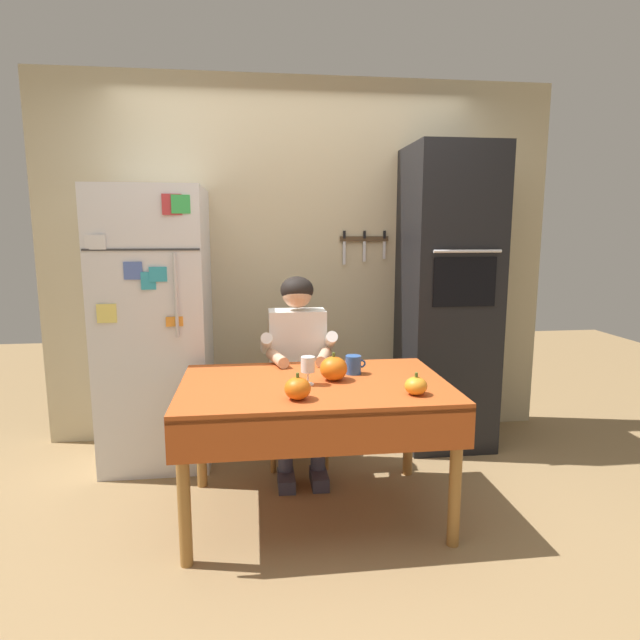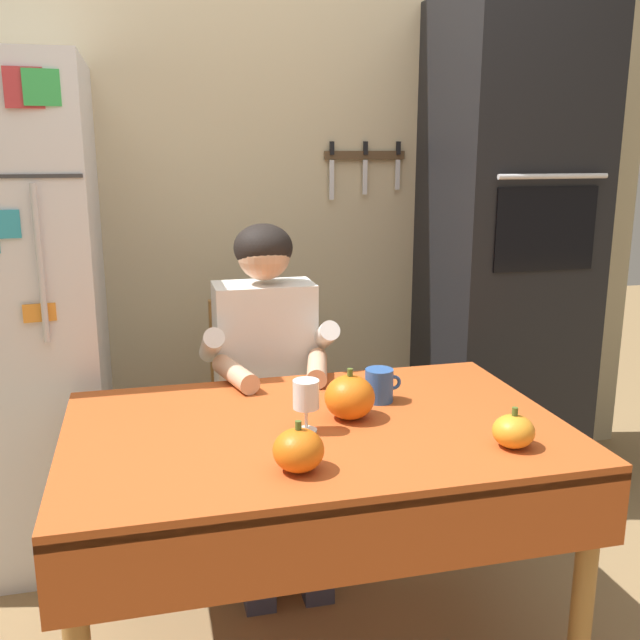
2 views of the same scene
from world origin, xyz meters
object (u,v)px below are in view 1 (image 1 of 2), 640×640
(wine_glass, at_px, (308,365))
(pumpkin_small, at_px, (334,368))
(chair_behind_person, at_px, (296,383))
(pumpkin_large, at_px, (416,386))
(seated_person, at_px, (298,357))
(coffee_mug, at_px, (353,365))
(wall_oven, at_px, (447,299))
(pumpkin_medium, at_px, (298,388))
(dining_table, at_px, (315,399))
(refrigerator, at_px, (156,327))

(wine_glass, height_order, pumpkin_small, pumpkin_small)
(chair_behind_person, relative_size, pumpkin_large, 8.43)
(seated_person, relative_size, coffee_mug, 10.83)
(coffee_mug, xyz_separation_m, wine_glass, (-0.27, -0.18, 0.05))
(chair_behind_person, height_order, wine_glass, chair_behind_person)
(wall_oven, height_order, pumpkin_medium, wall_oven)
(dining_table, distance_m, chair_behind_person, 0.81)
(refrigerator, xyz_separation_m, wine_glass, (0.91, -0.90, -0.06))
(chair_behind_person, distance_m, pumpkin_small, 0.81)
(dining_table, distance_m, seated_person, 0.61)
(dining_table, height_order, pumpkin_large, pumpkin_large)
(wine_glass, relative_size, pumpkin_medium, 1.16)
(wall_oven, relative_size, seated_person, 1.69)
(seated_person, height_order, pumpkin_medium, seated_person)
(refrigerator, bearing_deg, pumpkin_small, -38.40)
(dining_table, bearing_deg, pumpkin_medium, -113.41)
(chair_behind_person, height_order, coffee_mug, chair_behind_person)
(pumpkin_small, bearing_deg, dining_table, -156.68)
(pumpkin_medium, bearing_deg, pumpkin_large, 0.26)
(wine_glass, distance_m, pumpkin_large, 0.56)
(chair_behind_person, bearing_deg, pumpkin_small, -79.21)
(pumpkin_medium, bearing_deg, pumpkin_small, 54.26)
(dining_table, xyz_separation_m, coffee_mug, (0.24, 0.16, 0.14))
(chair_behind_person, bearing_deg, coffee_mug, -66.70)
(wall_oven, relative_size, wine_glass, 14.10)
(chair_behind_person, relative_size, coffee_mug, 8.09)
(seated_person, relative_size, pumpkin_small, 8.26)
(pumpkin_small, bearing_deg, chair_behind_person, 100.79)
(refrigerator, relative_size, pumpkin_large, 16.32)
(wall_oven, xyz_separation_m, chair_behind_person, (-1.09, -0.13, -0.54))
(refrigerator, relative_size, dining_table, 1.29)
(wall_oven, bearing_deg, pumpkin_medium, -134.56)
(dining_table, relative_size, chair_behind_person, 1.51)
(wall_oven, distance_m, pumpkin_small, 1.31)
(pumpkin_large, relative_size, pumpkin_small, 0.73)
(pumpkin_medium, bearing_deg, seated_person, 85.02)
(dining_table, xyz_separation_m, pumpkin_small, (0.11, 0.05, 0.15))
(refrigerator, bearing_deg, wine_glass, -44.76)
(refrigerator, height_order, wine_glass, refrigerator)
(seated_person, bearing_deg, dining_table, -86.60)
(dining_table, relative_size, wine_glass, 9.40)
(pumpkin_medium, bearing_deg, chair_behind_person, 85.92)
(wall_oven, distance_m, chair_behind_person, 1.22)
(chair_behind_person, bearing_deg, refrigerator, 174.35)
(wall_oven, relative_size, pumpkin_medium, 16.29)
(pumpkin_small, bearing_deg, pumpkin_medium, -125.74)
(wine_glass, bearing_deg, chair_behind_person, 89.84)
(dining_table, relative_size, pumpkin_medium, 10.86)
(seated_person, relative_size, pumpkin_medium, 9.66)
(wine_glass, height_order, pumpkin_large, wine_glass)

